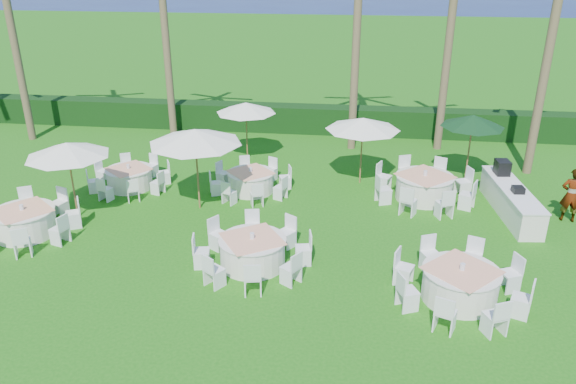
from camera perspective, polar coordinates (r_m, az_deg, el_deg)
name	(u,v)px	position (r m, az deg, el deg)	size (l,w,h in m)	color
ground	(220,264)	(15.36, -6.92, -7.26)	(120.00, 120.00, 0.00)	#196110
hedge	(280,118)	(26.01, -0.80, 7.52)	(34.00, 1.00, 1.20)	black
banquet_table_a	(24,221)	(18.29, -25.20, -2.72)	(3.12, 3.12, 0.95)	white
banquet_table_b	(253,251)	(15.04, -3.62, -6.00)	(3.16, 3.16, 0.95)	white
banquet_table_c	(460,283)	(14.26, 17.08, -8.87)	(3.15, 3.15, 0.98)	white
banquet_table_d	(129,178)	(20.54, -15.80, 1.42)	(2.79, 2.79, 0.87)	white
banquet_table_e	(251,181)	(19.51, -3.80, 1.12)	(2.79, 2.79, 0.87)	white
banquet_table_f	(424,186)	(19.40, 13.65, 0.55)	(3.30, 3.30, 1.01)	white
umbrella_a	(67,149)	(18.16, -21.53, 4.04)	(2.52, 2.52, 2.47)	brown
umbrella_b	(195,136)	(17.70, -9.43, 5.59)	(2.95, 2.95, 2.68)	brown
umbrella_c	(246,108)	(21.98, -4.29, 8.54)	(2.34, 2.34, 2.33)	brown
umbrella_d	(363,124)	(19.73, 7.62, 6.89)	(2.61, 2.61, 2.43)	brown
umbrella_green	(473,121)	(20.83, 18.27, 6.88)	(2.24, 2.24, 2.46)	brown
buffet_table	(511,199)	(19.18, 21.68, -0.68)	(1.22, 3.93, 1.38)	white
staff_person	(572,195)	(19.24, 26.85, -0.27)	(0.63, 0.42, 1.74)	gray
palm_a	(10,21)	(26.47, -26.39, 15.31)	(4.32, 4.31, 9.19)	brown
palm_b	(166,36)	(25.17, -12.34, 15.26)	(4.29, 4.35, 7.87)	brown
palm_c	(358,15)	(22.82, 7.08, 17.37)	(4.21, 4.39, 9.86)	brown
palm_d	(449,45)	(23.61, 16.00, 14.15)	(4.30, 4.33, 7.69)	brown
palm_e	(552,35)	(21.88, 25.21, 14.19)	(4.38, 4.22, 9.17)	brown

